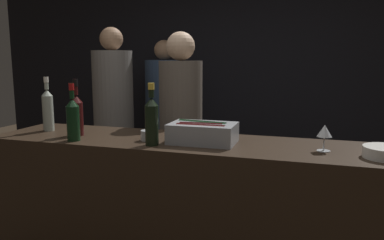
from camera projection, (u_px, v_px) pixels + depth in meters
The scene contains 12 objects.
wall_back_chalkboard at pixel (249, 70), 4.12m from camera, with size 6.40×0.06×2.80m.
bar_counter at pixel (191, 225), 2.26m from camera, with size 2.46×0.57×1.04m.
ice_bin_with_bottles at pixel (202, 132), 2.13m from camera, with size 0.37×0.24×0.12m.
wine_glass at pixel (325, 132), 1.92m from camera, with size 0.08×0.08×0.14m.
candle_votive at pixel (148, 135), 2.19m from camera, with size 0.08×0.08×0.06m.
white_wine_bottle at pixel (48, 108), 2.48m from camera, with size 0.07×0.07×0.36m.
red_wine_bottle_black_foil at pixel (77, 113), 2.32m from camera, with size 0.08×0.08×0.35m.
red_wine_bottle_burgundy at pixel (73, 118), 2.17m from camera, with size 0.07×0.07×0.34m.
champagne_bottle at pixel (152, 119), 2.05m from camera, with size 0.07×0.07×0.34m.
person_in_hoodie at pixel (165, 112), 4.07m from camera, with size 0.41×0.41×1.72m.
person_blond_tee at pixel (181, 133), 2.82m from camera, with size 0.32×0.32×1.71m.
person_grey_polo at pixel (114, 114), 3.49m from camera, with size 0.37×0.37×1.80m.
Camera 1 is at (0.65, -1.75, 1.51)m, focal length 35.00 mm.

